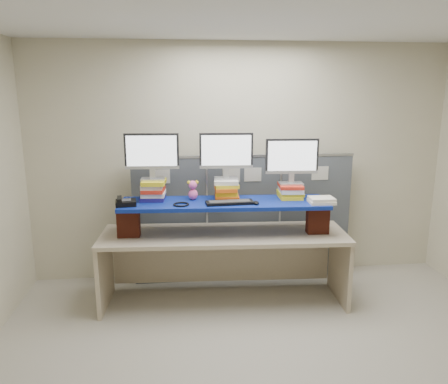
{
  "coord_description": "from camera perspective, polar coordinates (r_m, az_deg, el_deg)",
  "views": [
    {
      "loc": [
        -0.76,
        -3.13,
        2.25
      ],
      "look_at": [
        -0.29,
        1.22,
        1.23
      ],
      "focal_mm": 35.0,
      "sensor_mm": 36.0,
      "label": 1
    }
  ],
  "objects": [
    {
      "name": "brick_pier_right",
      "position": [
        4.68,
        12.14,
        -3.46
      ],
      "size": [
        0.23,
        0.13,
        0.31
      ],
      "primitive_type": "cube",
      "rotation": [
        0.0,
        0.0,
        -0.05
      ],
      "color": "maroon",
      "rests_on": "desk"
    },
    {
      "name": "monitor_left",
      "position": [
        4.55,
        -9.41,
        4.95
      ],
      "size": [
        0.56,
        0.17,
        0.48
      ],
      "rotation": [
        0.0,
        0.0,
        -0.05
      ],
      "color": "#B5B4BA",
      "rests_on": "book_stack_left"
    },
    {
      "name": "room",
      "position": [
        3.33,
        7.28,
        -1.71
      ],
      "size": [
        5.0,
        4.0,
        2.8
      ],
      "color": "beige",
      "rests_on": "ground"
    },
    {
      "name": "binder_stack",
      "position": [
        4.54,
        12.63,
        -1.07
      ],
      "size": [
        0.25,
        0.2,
        0.06
      ],
      "rotation": [
        0.0,
        0.0,
        0.0
      ],
      "color": "white",
      "rests_on": "blue_board"
    },
    {
      "name": "book_stack_center",
      "position": [
        4.61,
        0.3,
        0.42
      ],
      "size": [
        0.27,
        0.3,
        0.21
      ],
      "color": "#E15A15",
      "rests_on": "blue_board"
    },
    {
      "name": "blue_board",
      "position": [
        4.52,
        0.0,
        -1.47
      ],
      "size": [
        2.16,
        0.64,
        0.04
      ],
      "primitive_type": "cube",
      "rotation": [
        0.0,
        0.0,
        -0.05
      ],
      "color": "navy",
      "rests_on": "brick_pier_left"
    },
    {
      "name": "plush_toy",
      "position": [
        4.57,
        -4.08,
        0.27
      ],
      "size": [
        0.12,
        0.09,
        0.21
      ],
      "rotation": [
        0.0,
        0.0,
        0.14
      ],
      "color": "pink",
      "rests_on": "blue_board"
    },
    {
      "name": "brick_pier_left",
      "position": [
        4.57,
        -12.36,
        -3.86
      ],
      "size": [
        0.23,
        0.13,
        0.31
      ],
      "primitive_type": "cube",
      "rotation": [
        0.0,
        0.0,
        -0.05
      ],
      "color": "maroon",
      "rests_on": "desk"
    },
    {
      "name": "mouse",
      "position": [
        4.41,
        4.22,
        -1.4
      ],
      "size": [
        0.07,
        0.11,
        0.03
      ],
      "primitive_type": "ellipsoid",
      "rotation": [
        0.0,
        0.0,
        0.07
      ],
      "color": "black",
      "rests_on": "blue_board"
    },
    {
      "name": "headset",
      "position": [
        4.38,
        -5.62,
        -1.61
      ],
      "size": [
        0.17,
        0.17,
        0.02
      ],
      "primitive_type": "torus",
      "rotation": [
        0.0,
        0.0,
        -0.08
      ],
      "color": "black",
      "rests_on": "blue_board"
    },
    {
      "name": "desk_phone",
      "position": [
        4.46,
        -12.8,
        -1.32
      ],
      "size": [
        0.22,
        0.2,
        0.09
      ],
      "rotation": [
        0.0,
        0.0,
        0.12
      ],
      "color": "black",
      "rests_on": "blue_board"
    },
    {
      "name": "desk",
      "position": [
        4.66,
        0.0,
        -7.22
      ],
      "size": [
        2.61,
        0.88,
        0.78
      ],
      "rotation": [
        0.0,
        0.0,
        -0.05
      ],
      "color": "#BAA98E",
      "rests_on": "ground"
    },
    {
      "name": "monitor_center",
      "position": [
        4.54,
        0.29,
        5.1
      ],
      "size": [
        0.56,
        0.17,
        0.48
      ],
      "rotation": [
        0.0,
        0.0,
        -0.05
      ],
      "color": "#B5B4BA",
      "rests_on": "book_stack_center"
    },
    {
      "name": "cubicle_partition",
      "position": [
        5.19,
        2.55,
        -3.44
      ],
      "size": [
        2.6,
        0.06,
        1.53
      ],
      "color": "#43484F",
      "rests_on": "ground"
    },
    {
      "name": "book_stack_right",
      "position": [
        4.7,
        8.66,
        0.14
      ],
      "size": [
        0.27,
        0.32,
        0.15
      ],
      "color": "yellow",
      "rests_on": "blue_board"
    },
    {
      "name": "keyboard",
      "position": [
        4.41,
        0.74,
        -1.37
      ],
      "size": [
        0.49,
        0.19,
        0.03
      ],
      "rotation": [
        0.0,
        0.0,
        0.06
      ],
      "color": "black",
      "rests_on": "blue_board"
    },
    {
      "name": "monitor_right",
      "position": [
        4.64,
        8.86,
        4.33
      ],
      "size": [
        0.56,
        0.17,
        0.48
      ],
      "rotation": [
        0.0,
        0.0,
        -0.05
      ],
      "color": "#B5B4BA",
      "rests_on": "book_stack_right"
    },
    {
      "name": "book_stack_left",
      "position": [
        4.62,
        -9.23,
        0.26
      ],
      "size": [
        0.28,
        0.31,
        0.21
      ],
      "color": "navy",
      "rests_on": "blue_board"
    }
  ]
}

